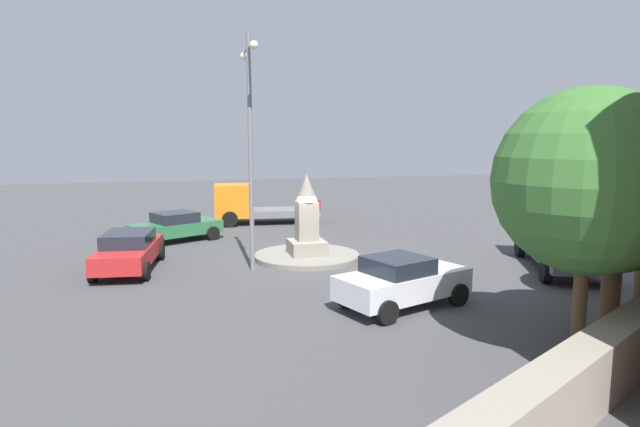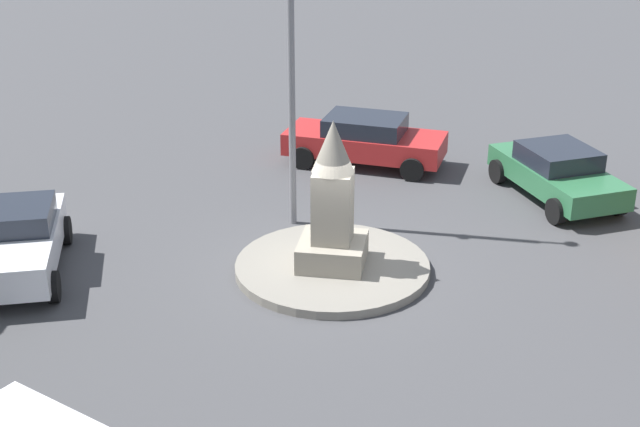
# 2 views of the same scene
# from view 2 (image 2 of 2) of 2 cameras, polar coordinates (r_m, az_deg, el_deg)

# --- Properties ---
(ground_plane) EXTENTS (80.00, 80.00, 0.00)m
(ground_plane) POSITION_cam_2_polar(r_m,az_deg,el_deg) (18.53, 0.81, -3.79)
(ground_plane) COLOR #424244
(traffic_island) EXTENTS (4.13, 4.13, 0.19)m
(traffic_island) POSITION_cam_2_polar(r_m,az_deg,el_deg) (18.48, 0.81, -3.53)
(traffic_island) COLOR gray
(traffic_island) RESTS_ON ground
(monument) EXTENTS (1.38, 1.38, 3.16)m
(monument) POSITION_cam_2_polar(r_m,az_deg,el_deg) (17.89, 0.84, 0.48)
(monument) COLOR gray
(monument) RESTS_ON traffic_island
(streetlamp) EXTENTS (2.70, 0.28, 8.30)m
(streetlamp) POSITION_cam_2_polar(r_m,az_deg,el_deg) (19.31, -1.94, 12.82)
(streetlamp) COLOR slate
(streetlamp) RESTS_ON ground
(car_red_parked_right) EXTENTS (4.58, 2.41, 1.40)m
(car_red_parked_right) POSITION_cam_2_polar(r_m,az_deg,el_deg) (24.28, 2.95, 4.87)
(car_red_parked_right) COLOR #B22323
(car_red_parked_right) RESTS_ON ground
(car_white_far_side) EXTENTS (2.90, 4.21, 1.45)m
(car_white_far_side) POSITION_cam_2_polar(r_m,az_deg,el_deg) (19.22, -19.30, -1.69)
(car_white_far_side) COLOR silver
(car_white_far_side) RESTS_ON ground
(car_green_passing) EXTENTS (3.39, 4.35, 1.35)m
(car_green_passing) POSITION_cam_2_polar(r_m,az_deg,el_deg) (22.76, 15.28, 2.65)
(car_green_passing) COLOR #2D6B42
(car_green_passing) RESTS_ON ground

